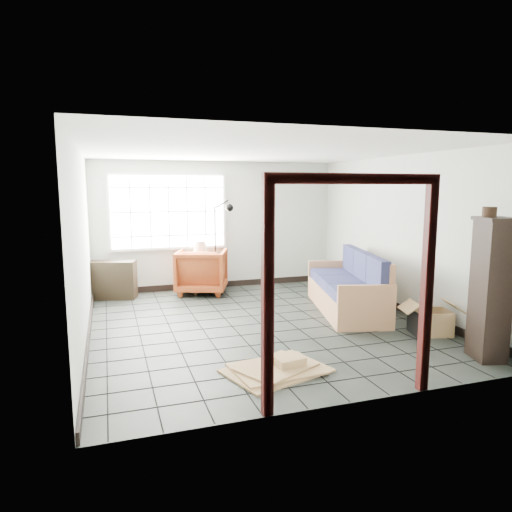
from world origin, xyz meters
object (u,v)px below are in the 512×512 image
object	(u,v)px
futon_sofa	(350,290)
side_table	(200,267)
armchair	(202,269)
tall_shelf	(491,288)

from	to	relation	value
futon_sofa	side_table	world-z (taller)	futon_sofa
armchair	side_table	bearing A→B (deg)	-51.34
armchair	side_table	world-z (taller)	armchair
side_table	armchair	bearing A→B (deg)	-71.60
side_table	tall_shelf	size ratio (longest dim) A/B	0.40
armchair	side_table	distance (m)	0.09
futon_sofa	tall_shelf	xyz separation A→B (m)	(0.47, -2.46, 0.51)
armchair	tall_shelf	distance (m)	5.25
futon_sofa	tall_shelf	bearing A→B (deg)	-65.07
armchair	tall_shelf	world-z (taller)	tall_shelf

